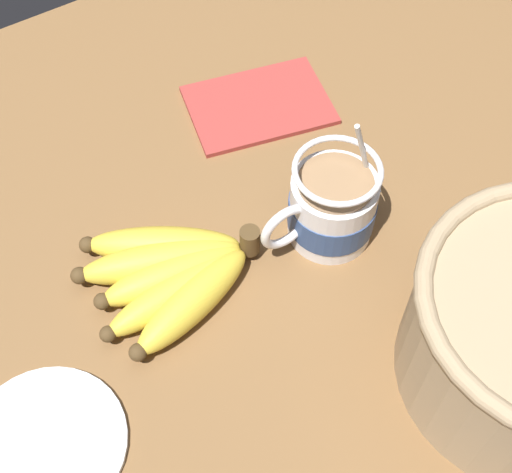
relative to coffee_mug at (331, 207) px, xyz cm
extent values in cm
cube|color=brown|center=(5.38, 0.59, -5.44)|extent=(96.75, 96.75, 2.67)
cylinder|color=silver|center=(-0.14, 0.00, -0.28)|extent=(8.48, 8.48, 7.66)
cylinder|color=navy|center=(-0.14, 0.00, -0.73)|extent=(8.68, 8.68, 3.38)
torus|color=silver|center=(5.03, 0.00, 0.72)|extent=(5.54, 0.90, 5.54)
cylinder|color=#997551|center=(-0.14, 0.00, 3.65)|extent=(7.28, 7.28, 0.40)
torus|color=silver|center=(-0.14, 0.00, 5.55)|extent=(8.48, 8.48, 0.60)
cylinder|color=silver|center=(-3.64, 0.00, 3.95)|extent=(4.53, 0.50, 13.25)
ellipsoid|color=silver|center=(-1.62, 0.00, -2.61)|extent=(3.00, 2.00, 0.80)
cylinder|color=#4C381E|center=(8.29, -1.77, -1.46)|extent=(2.00, 2.00, 3.00)
ellipsoid|color=gold|center=(15.41, -6.36, -2.25)|extent=(14.56, 11.21, 3.71)
sphere|color=#4C381E|center=(21.68, -10.40, -2.25)|extent=(1.67, 1.67, 1.67)
ellipsoid|color=gold|center=(16.54, -4.85, -2.22)|extent=(15.93, 9.00, 3.78)
sphere|color=#4C381E|center=(23.84, -7.58, -2.22)|extent=(1.70, 1.70, 1.70)
ellipsoid|color=gold|center=(16.26, -2.91, -2.30)|extent=(14.46, 5.59, 3.62)
sphere|color=#4C381E|center=(23.23, -3.92, -2.30)|extent=(1.63, 1.63, 1.63)
ellipsoid|color=gold|center=(16.77, -1.16, -2.37)|extent=(15.22, 4.54, 3.47)
sphere|color=#4C381E|center=(24.26, -0.62, -2.37)|extent=(1.56, 1.56, 1.56)
ellipsoid|color=gold|center=(16.03, 0.51, -2.25)|extent=(14.61, 7.57, 3.72)
sphere|color=#4C381E|center=(22.81, 2.51, -2.25)|extent=(1.67, 1.67, 1.67)
cube|color=#A33833|center=(-3.57, -18.58, -3.81)|extent=(18.22, 14.70, 0.60)
cylinder|color=silver|center=(33.21, 5.11, -3.81)|extent=(14.01, 14.01, 0.60)
camera|label=1|loc=(28.57, 30.97, 55.84)|focal=50.00mm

